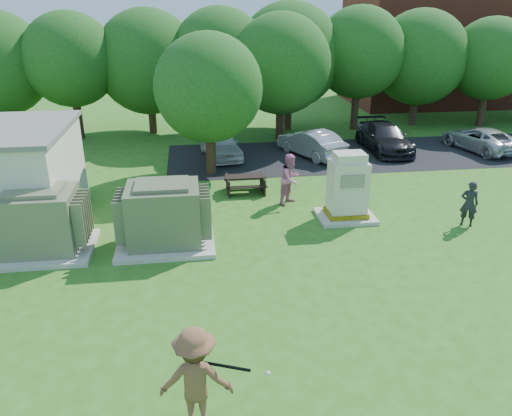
{
  "coord_description": "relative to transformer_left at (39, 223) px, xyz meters",
  "views": [
    {
      "loc": [
        -1.88,
        -9.9,
        7.05
      ],
      "look_at": [
        0.0,
        4.0,
        1.3
      ],
      "focal_mm": 35.0,
      "sensor_mm": 36.0,
      "label": 1
    }
  ],
  "objects": [
    {
      "name": "ground",
      "position": [
        6.5,
        -4.5,
        -0.97
      ],
      "size": [
        120.0,
        120.0,
        0.0
      ],
      "primitive_type": "plane",
      "color": "#2D6619",
      "rests_on": "ground"
    },
    {
      "name": "brick_building",
      "position": [
        24.5,
        22.5,
        3.03
      ],
      "size": [
        15.0,
        8.0,
        8.0
      ],
      "primitive_type": "cube",
      "color": "maroon",
      "rests_on": "ground"
    },
    {
      "name": "parking_strip",
      "position": [
        13.5,
        9.0,
        -0.96
      ],
      "size": [
        20.0,
        6.0,
        0.01
      ],
      "primitive_type": "cube",
      "color": "#232326",
      "rests_on": "ground"
    },
    {
      "name": "transformer_left",
      "position": [
        0.0,
        0.0,
        0.0
      ],
      "size": [
        3.0,
        2.4,
        2.07
      ],
      "color": "beige",
      "rests_on": "ground"
    },
    {
      "name": "transformer_right",
      "position": [
        3.7,
        0.0,
        0.0
      ],
      "size": [
        3.0,
        2.4,
        2.07
      ],
      "color": "beige",
      "rests_on": "ground"
    },
    {
      "name": "generator_cabinet",
      "position": [
        9.95,
        1.29,
        0.08
      ],
      "size": [
        1.97,
        1.61,
        2.4
      ],
      "color": "beige",
      "rests_on": "ground"
    },
    {
      "name": "picnic_table",
      "position": [
        6.73,
        4.37,
        -0.54
      ],
      "size": [
        1.62,
        1.22,
        0.69
      ],
      "color": "black",
      "rests_on": "ground"
    },
    {
      "name": "batter",
      "position": [
        4.5,
        -7.43,
        0.04
      ],
      "size": [
        1.36,
        0.86,
        2.01
      ],
      "primitive_type": "imported",
      "rotation": [
        0.0,
        0.0,
        3.06
      ],
      "color": "brown",
      "rests_on": "ground"
    },
    {
      "name": "person_by_generator",
      "position": [
        13.87,
        0.14,
        -0.18
      ],
      "size": [
        0.69,
        0.6,
        1.59
      ],
      "primitive_type": "imported",
      "rotation": [
        0.0,
        0.0,
        2.68
      ],
      "color": "black",
      "rests_on": "ground"
    },
    {
      "name": "person_at_picnic",
      "position": [
        8.28,
        2.98,
        -0.0
      ],
      "size": [
        1.18,
        1.18,
        1.93
      ],
      "primitive_type": "imported",
      "rotation": [
        0.0,
        0.0,
        0.76
      ],
      "color": "#C56895",
      "rests_on": "ground"
    },
    {
      "name": "car_white",
      "position": [
        6.09,
        9.49,
        -0.3
      ],
      "size": [
        2.16,
        4.11,
        1.33
      ],
      "primitive_type": "imported",
      "rotation": [
        0.0,
        0.0,
        0.16
      ],
      "color": "silver",
      "rests_on": "ground"
    },
    {
      "name": "car_silver_a",
      "position": [
        10.57,
        9.08,
        -0.31
      ],
      "size": [
        2.97,
        4.24,
        1.33
      ],
      "primitive_type": "imported",
      "rotation": [
        0.0,
        0.0,
        3.58
      ],
      "color": "#BDBCC2",
      "rests_on": "ground"
    },
    {
      "name": "car_dark",
      "position": [
        14.53,
        9.59,
        -0.29
      ],
      "size": [
        1.93,
        4.73,
        1.37
      ],
      "primitive_type": "imported",
      "rotation": [
        0.0,
        0.0,
        -0.0
      ],
      "color": "black",
      "rests_on": "ground"
    },
    {
      "name": "car_silver_b",
      "position": [
        19.47,
        8.97,
        -0.38
      ],
      "size": [
        2.86,
        4.59,
        1.19
      ],
      "primitive_type": "imported",
      "rotation": [
        0.0,
        0.0,
        3.36
      ],
      "color": "silver",
      "rests_on": "ground"
    },
    {
      "name": "batting_equipment",
      "position": [
        5.07,
        -7.5,
        0.29
      ],
      "size": [
        1.35,
        0.37,
        0.43
      ],
      "color": "black",
      "rests_on": "ground"
    },
    {
      "name": "tree_row",
      "position": [
        8.25,
        14.0,
        3.18
      ],
      "size": [
        41.3,
        13.3,
        7.3
      ],
      "color": "#47301E",
      "rests_on": "ground"
    }
  ]
}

